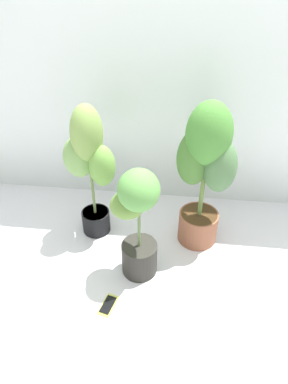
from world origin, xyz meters
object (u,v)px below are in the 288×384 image
(potted_plant_center, at_px, (137,220))
(potted_plant_back_left, at_px, (89,163))
(cell_phone, at_px, (108,305))
(potted_plant_back_right, at_px, (205,168))

(potted_plant_center, bearing_deg, potted_plant_back_left, 135.78)
(potted_plant_center, bearing_deg, cell_phone, -114.66)
(potted_plant_back_right, distance_m, cell_phone, 0.95)
(cell_phone, bearing_deg, potted_plant_center, 79.75)
(potted_plant_back_left, height_order, potted_plant_back_right, potted_plant_back_right)
(potted_plant_back_left, distance_m, potted_plant_back_right, 0.69)
(potted_plant_center, relative_size, potted_plant_back_right, 0.74)
(potted_plant_center, relative_size, potted_plant_back_left, 0.78)
(cell_phone, bearing_deg, potted_plant_back_left, 123.16)
(potted_plant_back_left, relative_size, potted_plant_back_right, 0.95)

